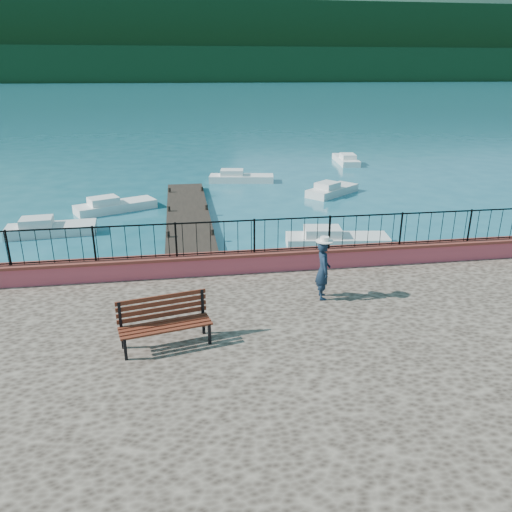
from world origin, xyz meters
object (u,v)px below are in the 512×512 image
object	(u,v)px
boat_4	(241,175)
boat_1	(338,236)
boat_3	(115,203)
boat_5	(346,158)
person	(323,270)
boat_0	(51,225)
boat_2	(332,187)
park_bench	(166,332)

from	to	relation	value
boat_4	boat_1	bearing A→B (deg)	-70.40
boat_1	boat_3	xyz separation A→B (m)	(-9.41, 6.89, 0.00)
boat_5	person	bearing A→B (deg)	166.13
person	boat_0	distance (m)	13.89
boat_2	boat_3	world-z (taller)	same
boat_2	boat_4	world-z (taller)	same
boat_1	boat_2	distance (m)	8.93
park_bench	boat_2	distance (m)	19.70
boat_0	boat_3	world-z (taller)	same
boat_4	person	bearing A→B (deg)	-81.74
boat_0	boat_3	size ratio (longest dim) A/B	0.94
boat_0	boat_2	distance (m)	15.10
park_bench	boat_3	size ratio (longest dim) A/B	0.51
park_bench	boat_4	distance (m)	22.09
park_bench	boat_5	world-z (taller)	park_bench
boat_2	park_bench	bearing A→B (deg)	-156.09
boat_1	boat_0	bearing A→B (deg)	172.11
person	boat_2	size ratio (longest dim) A/B	0.44
boat_3	boat_5	bearing A→B (deg)	10.51
park_bench	boat_1	size ratio (longest dim) A/B	0.49
person	boat_1	size ratio (longest dim) A/B	0.37
person	boat_5	size ratio (longest dim) A/B	0.36
boat_3	park_bench	bearing A→B (deg)	-105.21
person	boat_4	xyz separation A→B (m)	(0.45, 19.86, -1.56)
boat_0	boat_3	bearing A→B (deg)	51.53
person	boat_4	bearing A→B (deg)	4.85
boat_4	boat_5	distance (m)	10.33
boat_1	boat_5	size ratio (longest dim) A/B	0.98
boat_1	boat_5	world-z (taller)	same
boat_5	boat_3	bearing A→B (deg)	131.73
boat_3	boat_5	xyz separation A→B (m)	(15.87, 11.42, 0.00)
boat_2	boat_4	xyz separation A→B (m)	(-4.69, 4.17, 0.00)
boat_4	boat_2	bearing A→B (deg)	-32.11
person	park_bench	bearing A→B (deg)	120.51
boat_1	boat_3	distance (m)	11.66
boat_2	boat_5	bearing A→B (deg)	28.74
park_bench	boat_0	size ratio (longest dim) A/B	0.54
person	boat_3	size ratio (longest dim) A/B	0.39
park_bench	boat_0	distance (m)	13.29
park_bench	boat_2	world-z (taller)	park_bench
boat_3	boat_0	bearing A→B (deg)	-148.59
boat_1	boat_2	size ratio (longest dim) A/B	1.18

